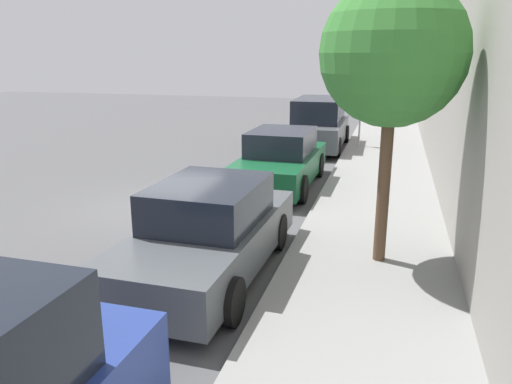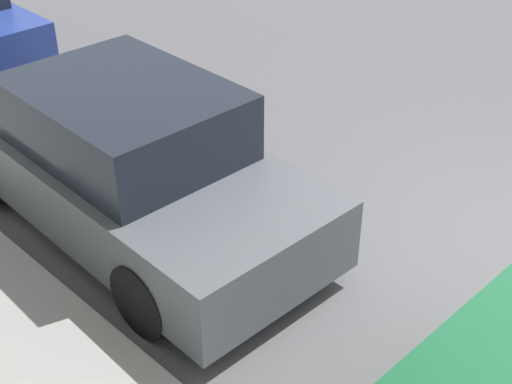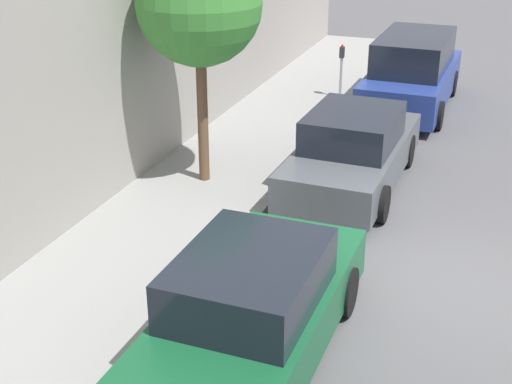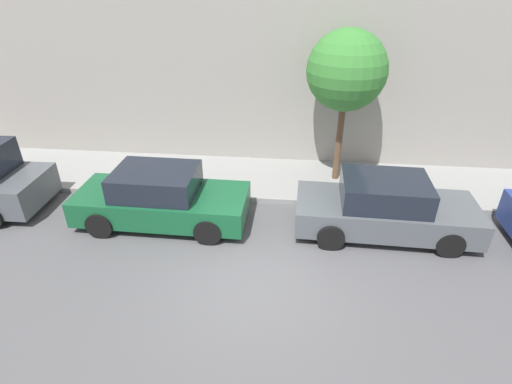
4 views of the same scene
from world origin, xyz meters
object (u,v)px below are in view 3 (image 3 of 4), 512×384
(parked_minivan_nearest, at_px, (412,73))
(parking_meter_near, at_px, (341,65))
(parked_sedan_second, at_px, (353,151))
(street_tree, at_px, (199,4))
(parked_sedan_third, at_px, (252,311))

(parked_minivan_nearest, xyz_separation_m, parking_meter_near, (1.82, 0.19, 0.09))
(parked_minivan_nearest, relative_size, parked_sedan_second, 1.08)
(street_tree, bearing_deg, parked_sedan_third, 120.20)
(parked_sedan_second, distance_m, street_tree, 4.00)
(parked_sedan_second, bearing_deg, street_tree, 20.55)
(street_tree, bearing_deg, parking_meter_near, -100.00)
(parked_minivan_nearest, bearing_deg, parking_meter_near, 6.05)
(parked_minivan_nearest, height_order, parked_sedan_second, parked_minivan_nearest)
(parked_minivan_nearest, distance_m, parking_meter_near, 1.84)
(parked_sedan_second, height_order, parked_sedan_third, same)
(parking_meter_near, relative_size, street_tree, 0.31)
(parking_meter_near, bearing_deg, parked_sedan_second, 106.43)
(parked_minivan_nearest, distance_m, street_tree, 7.62)
(parked_sedan_second, bearing_deg, parked_sedan_third, 90.98)
(parked_minivan_nearest, xyz_separation_m, parked_sedan_third, (0.15, 11.33, -0.20))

